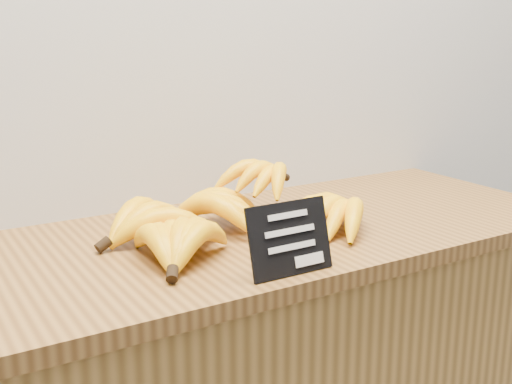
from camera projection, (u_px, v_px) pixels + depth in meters
name	position (u px, v px, depth m)	size (l,w,h in m)	color
counter_top	(243.00, 239.00, 1.24)	(1.39, 0.54, 0.03)	brown
chalkboard_sign	(290.00, 238.00, 1.01)	(0.15, 0.01, 0.12)	black
banana_pile	(225.00, 214.00, 1.21)	(0.56, 0.36, 0.11)	yellow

